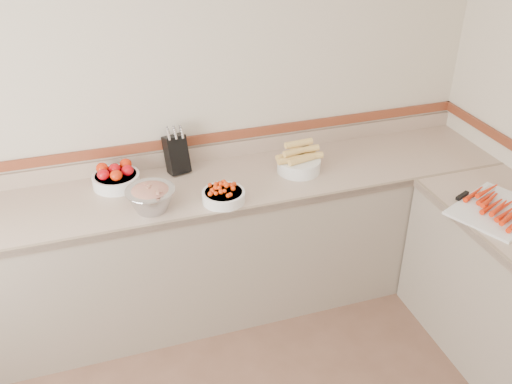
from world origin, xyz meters
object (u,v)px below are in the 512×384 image
object	(u,v)px
corn_bowl	(299,162)
rhubarb_bowl	(151,197)
knife_block	(176,153)
cutting_board	(497,208)
cherry_tomato_bowl	(223,194)
tomato_bowl	(116,177)

from	to	relation	value
corn_bowl	rhubarb_bowl	distance (m)	0.95
knife_block	rhubarb_bowl	bearing A→B (deg)	-119.52
rhubarb_bowl	cutting_board	bearing A→B (deg)	-18.66
knife_block	cherry_tomato_bowl	size ratio (longest dim) A/B	1.24
tomato_bowl	rhubarb_bowl	xyz separation A→B (m)	(0.15, -0.33, 0.02)
rhubarb_bowl	cherry_tomato_bowl	bearing A→B (deg)	-5.46
knife_block	cutting_board	size ratio (longest dim) A/B	0.51
knife_block	tomato_bowl	distance (m)	0.39
corn_bowl	cutting_board	distance (m)	1.15
tomato_bowl	corn_bowl	distance (m)	1.10
cherry_tomato_bowl	rhubarb_bowl	size ratio (longest dim) A/B	0.89
knife_block	cherry_tomato_bowl	bearing A→B (deg)	-67.85
corn_bowl	rhubarb_bowl	bearing A→B (deg)	-170.03
cherry_tomato_bowl	cutting_board	world-z (taller)	cherry_tomato_bowl
knife_block	corn_bowl	distance (m)	0.75
corn_bowl	cutting_board	xyz separation A→B (m)	(0.86, -0.77, -0.04)
cherry_tomato_bowl	cutting_board	bearing A→B (deg)	-22.14
knife_block	cutting_board	distance (m)	1.86
rhubarb_bowl	tomato_bowl	bearing A→B (deg)	115.11
cutting_board	corn_bowl	bearing A→B (deg)	138.14
knife_block	corn_bowl	size ratio (longest dim) A/B	1.03
knife_block	cherry_tomato_bowl	world-z (taller)	knife_block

